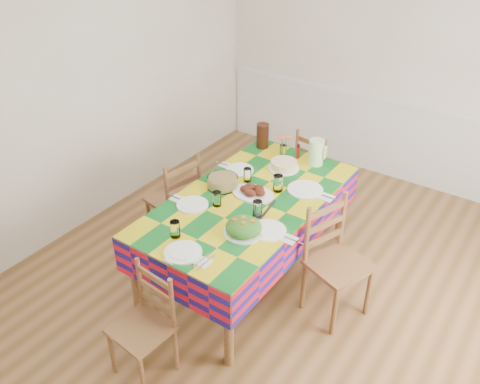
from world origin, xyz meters
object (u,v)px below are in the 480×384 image
at_px(chair_far, 316,171).
at_px(green_pitcher, 316,152).
at_px(dining_table, 248,207).
at_px(tea_pitcher, 263,136).
at_px(chair_near, 145,326).
at_px(chair_left, 176,201).
at_px(meat_platter, 253,192).
at_px(chair_right, 335,262).

bearing_deg(chair_far, green_pitcher, 121.06).
relative_size(dining_table, tea_pitcher, 8.34).
height_order(green_pitcher, chair_far, green_pitcher).
relative_size(chair_near, chair_left, 0.90).
bearing_deg(chair_near, green_pitcher, 90.89).
height_order(dining_table, chair_left, chair_left).
bearing_deg(meat_platter, chair_left, -174.09).
height_order(chair_near, chair_left, chair_left).
height_order(tea_pitcher, chair_far, tea_pitcher).
bearing_deg(meat_platter, chair_far, 90.01).
height_order(chair_far, chair_left, chair_left).
bearing_deg(chair_left, meat_platter, 108.01).
height_order(meat_platter, chair_near, meat_platter).
distance_m(dining_table, chair_far, 1.30).
bearing_deg(chair_far, chair_left, 66.17).
distance_m(dining_table, chair_right, 0.84).
xyz_separation_m(tea_pitcher, chair_left, (-0.40, -0.87, -0.44)).
relative_size(tea_pitcher, chair_right, 0.24).
bearing_deg(chair_right, chair_left, 111.13).
height_order(dining_table, chair_far, chair_far).
xyz_separation_m(chair_near, chair_right, (0.80, 1.29, 0.07)).
bearing_deg(chair_far, chair_right, 130.98).
relative_size(green_pitcher, chair_near, 0.28).
bearing_deg(meat_platter, chair_near, -89.59).
relative_size(meat_platter, chair_near, 0.44).
height_order(chair_far, chair_right, chair_right).
distance_m(meat_platter, chair_far, 1.26).
height_order(dining_table, chair_right, chair_right).
bearing_deg(chair_right, dining_table, 111.36).
xyz_separation_m(meat_platter, chair_far, (-0.00, 1.20, -0.37)).
height_order(meat_platter, green_pitcher, green_pitcher).
distance_m(green_pitcher, chair_right, 1.13).
height_order(tea_pitcher, chair_right, tea_pitcher).
bearing_deg(chair_near, chair_left, 128.11).
distance_m(tea_pitcher, chair_near, 2.23).
relative_size(dining_table, chair_near, 2.36).
distance_m(chair_far, chair_left, 1.52).
bearing_deg(chair_right, meat_platter, 106.17).
height_order(green_pitcher, tea_pitcher, tea_pitcher).
bearing_deg(chair_far, chair_near, 98.34).
distance_m(dining_table, chair_left, 0.84).
height_order(dining_table, chair_near, chair_near).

